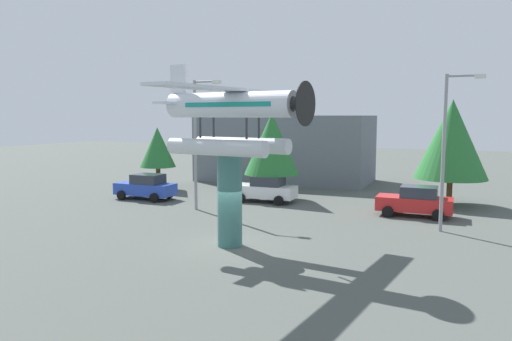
# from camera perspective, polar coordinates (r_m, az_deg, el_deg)

# --- Properties ---
(ground_plane) EXTENTS (140.00, 140.00, 0.00)m
(ground_plane) POSITION_cam_1_polar(r_m,az_deg,el_deg) (22.27, -3.03, -8.70)
(ground_plane) COLOR #4C514C
(display_pedestal) EXTENTS (1.10, 1.10, 4.11)m
(display_pedestal) POSITION_cam_1_polar(r_m,az_deg,el_deg) (21.83, -3.06, -3.49)
(display_pedestal) COLOR #386B66
(display_pedestal) RESTS_ON ground
(floatplane_monument) EXTENTS (7.08, 10.45, 4.00)m
(floatplane_monument) POSITION_cam_1_polar(r_m,az_deg,el_deg) (21.44, -2.83, 6.34)
(floatplane_monument) COLOR silver
(floatplane_monument) RESTS_ON display_pedestal
(car_near_blue) EXTENTS (4.20, 2.02, 1.76)m
(car_near_blue) POSITION_cam_1_polar(r_m,az_deg,el_deg) (35.04, -12.63, -1.84)
(car_near_blue) COLOR #2847B7
(car_near_blue) RESTS_ON ground
(car_mid_white) EXTENTS (4.20, 2.02, 1.76)m
(car_mid_white) POSITION_cam_1_polar(r_m,az_deg,el_deg) (33.09, 1.09, -2.16)
(car_mid_white) COLOR white
(car_mid_white) RESTS_ON ground
(car_far_red) EXTENTS (4.20, 2.02, 1.76)m
(car_far_red) POSITION_cam_1_polar(r_m,az_deg,el_deg) (29.86, 17.97, -3.40)
(car_far_red) COLOR red
(car_far_red) RESTS_ON ground
(streetlight_primary) EXTENTS (1.84, 0.28, 7.91)m
(streetlight_primary) POSITION_cam_1_polar(r_m,az_deg,el_deg) (30.23, -6.74, 4.06)
(streetlight_primary) COLOR gray
(streetlight_primary) RESTS_ON ground
(streetlight_secondary) EXTENTS (1.84, 0.28, 7.80)m
(streetlight_secondary) POSITION_cam_1_polar(r_m,az_deg,el_deg) (26.00, 21.37, 3.17)
(streetlight_secondary) COLOR gray
(streetlight_secondary) RESTS_ON ground
(storefront_building) EXTENTS (14.82, 7.24, 5.80)m
(storefront_building) POSITION_cam_1_polar(r_m,az_deg,el_deg) (43.93, 3.41, 2.59)
(storefront_building) COLOR slate
(storefront_building) RESTS_ON ground
(tree_west) EXTENTS (2.81, 2.81, 4.88)m
(tree_west) POSITION_cam_1_polar(r_m,az_deg,el_deg) (39.45, -11.33, 2.63)
(tree_west) COLOR brown
(tree_west) RESTS_ON ground
(tree_east) EXTENTS (3.81, 3.81, 5.99)m
(tree_east) POSITION_cam_1_polar(r_m,az_deg,el_deg) (33.90, 1.83, 3.11)
(tree_east) COLOR brown
(tree_east) RESTS_ON ground
(tree_center_back) EXTENTS (4.58, 4.58, 6.83)m
(tree_center_back) POSITION_cam_1_polar(r_m,az_deg,el_deg) (34.00, 21.71, 3.38)
(tree_center_back) COLOR brown
(tree_center_back) RESTS_ON ground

